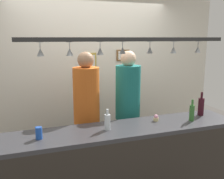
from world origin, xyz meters
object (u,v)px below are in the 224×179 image
person_right_teal_shirt (128,102)px  bottle_wine_dark_red (201,106)px  bottle_soda_clear (107,122)px  picture_frame_upper_small (123,55)px  picture_frame_crest (91,61)px  cupcake (156,118)px  person_left_orange_shirt (87,106)px  drink_can (39,133)px  bottle_beer_green_import (192,112)px

person_right_teal_shirt → bottle_wine_dark_red: 0.96m
bottle_soda_clear → picture_frame_upper_small: size_ratio=1.05×
person_right_teal_shirt → picture_frame_crest: (-0.32, 0.76, 0.51)m
bottle_soda_clear → cupcake: bottle_soda_clear is taller
person_right_teal_shirt → picture_frame_crest: bearing=113.0°
person_left_orange_shirt → drink_can: bearing=-133.9°
person_left_orange_shirt → cupcake: 0.91m
drink_can → picture_frame_crest: size_ratio=0.47×
drink_can → picture_frame_upper_small: (1.45, 1.43, 0.63)m
person_left_orange_shirt → drink_can: size_ratio=14.56×
person_left_orange_shirt → bottle_soda_clear: size_ratio=7.73×
person_left_orange_shirt → drink_can: 0.93m
bottle_wine_dark_red → cupcake: bearing=-178.5°
person_left_orange_shirt → drink_can: person_left_orange_shirt is taller
drink_can → cupcake: 1.36m
bottle_wine_dark_red → person_right_teal_shirt: bearing=145.3°
drink_can → picture_frame_crest: (0.90, 1.43, 0.55)m
person_right_teal_shirt → bottle_beer_green_import: person_right_teal_shirt is taller
picture_frame_upper_small → drink_can: bearing=-135.5°
bottle_soda_clear → person_right_teal_shirt: bearing=51.8°
person_left_orange_shirt → person_right_teal_shirt: (0.58, 0.00, 0.00)m
person_left_orange_shirt → picture_frame_upper_small: (0.81, 0.76, 0.59)m
person_left_orange_shirt → picture_frame_upper_small: bearing=43.2°
bottle_beer_green_import → bottle_wine_dark_red: bottle_wine_dark_red is taller
person_left_orange_shirt → picture_frame_crest: person_left_orange_shirt is taller
person_right_teal_shirt → picture_frame_upper_small: bearing=73.4°
cupcake → picture_frame_upper_small: bearing=85.9°
bottle_soda_clear → picture_frame_upper_small: (0.74, 1.41, 0.60)m
drink_can → picture_frame_upper_small: 2.13m
bottle_soda_clear → bottle_wine_dark_red: (1.30, 0.10, 0.03)m
person_left_orange_shirt → cupcake: bearing=-38.2°
picture_frame_upper_small → cupcake: bearing=-94.1°
person_left_orange_shirt → cupcake: person_left_orange_shirt is taller
bottle_soda_clear → picture_frame_crest: bearing=82.3°
cupcake → picture_frame_crest: 1.51m
person_right_teal_shirt → drink_can: person_right_teal_shirt is taller
person_right_teal_shirt → bottle_beer_green_import: bearing=-52.5°
person_right_teal_shirt → cupcake: (0.13, -0.56, -0.07)m
person_right_teal_shirt → drink_can: (-1.22, -0.67, -0.05)m
bottle_beer_green_import → cupcake: (-0.40, 0.14, -0.07)m
bottle_beer_green_import → bottle_soda_clear: (-1.05, 0.05, -0.01)m
bottle_wine_dark_red → cupcake: size_ratio=3.85×
person_left_orange_shirt → cupcake: (0.71, -0.56, -0.07)m
bottle_soda_clear → cupcake: size_ratio=2.95×
drink_can → cupcake: bearing=4.5°
bottle_soda_clear → bottle_wine_dark_red: bottle_wine_dark_red is taller
drink_can → person_right_teal_shirt: bearing=28.6°
person_left_orange_shirt → person_right_teal_shirt: person_right_teal_shirt is taller
bottle_wine_dark_red → picture_frame_upper_small: (-0.56, 1.30, 0.58)m
bottle_beer_green_import → picture_frame_crest: 1.76m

